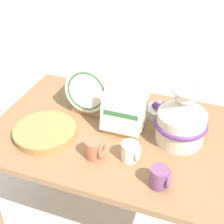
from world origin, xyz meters
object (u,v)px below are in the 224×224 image
(dish_rack_square_plates, at_px, (125,114))
(mug_plum_glaze, at_px, (160,177))
(ceramic_vase, at_px, (182,119))
(wicker_charger_stack, at_px, (45,131))
(fruit_bowl, at_px, (160,111))
(mug_cream_glaze, at_px, (131,152))
(mug_terracotta_glaze, at_px, (95,149))
(dish_rack_round_plates, at_px, (90,91))

(dish_rack_square_plates, distance_m, mug_plum_glaze, 0.40)
(ceramic_vase, bearing_deg, mug_plum_glaze, -94.37)
(wicker_charger_stack, distance_m, fruit_bowl, 0.61)
(wicker_charger_stack, xyz_separation_m, mug_plum_glaze, (0.61, -0.13, 0.03))
(ceramic_vase, xyz_separation_m, mug_plum_glaze, (-0.02, -0.32, -0.08))
(wicker_charger_stack, bearing_deg, dish_rack_square_plates, 27.20)
(mug_cream_glaze, xyz_separation_m, mug_plum_glaze, (0.16, -0.11, 0.00))
(mug_plum_glaze, bearing_deg, mug_terracotta_glaze, 167.73)
(dish_rack_round_plates, xyz_separation_m, mug_plum_glaze, (0.48, -0.42, -0.07))
(dish_rack_round_plates, bearing_deg, wicker_charger_stack, -114.02)
(wicker_charger_stack, distance_m, mug_plum_glaze, 0.62)
(dish_rack_round_plates, height_order, fruit_bowl, dish_rack_round_plates)
(ceramic_vase, relative_size, fruit_bowl, 2.12)
(wicker_charger_stack, xyz_separation_m, mug_terracotta_glaze, (0.29, -0.06, 0.03))
(mug_plum_glaze, bearing_deg, dish_rack_square_plates, 128.85)
(ceramic_vase, xyz_separation_m, wicker_charger_stack, (-0.63, -0.18, -0.11))
(mug_terracotta_glaze, xyz_separation_m, mug_plum_glaze, (0.31, -0.07, 0.00))
(dish_rack_square_plates, relative_size, wicker_charger_stack, 0.73)
(ceramic_vase, bearing_deg, dish_rack_round_plates, 168.64)
(dish_rack_round_plates, xyz_separation_m, fruit_bowl, (0.37, 0.06, -0.08))
(mug_terracotta_glaze, height_order, fruit_bowl, mug_terracotta_glaze)
(fruit_bowl, bearing_deg, ceramic_vase, -50.81)
(dish_rack_round_plates, distance_m, dish_rack_square_plates, 0.25)
(wicker_charger_stack, bearing_deg, ceramic_vase, 16.36)
(dish_rack_round_plates, xyz_separation_m, mug_terracotta_glaze, (0.17, -0.35, -0.07))
(mug_terracotta_glaze, xyz_separation_m, mug_cream_glaze, (0.16, 0.04, 0.00))
(ceramic_vase, relative_size, mug_plum_glaze, 3.29)
(dish_rack_square_plates, height_order, fruit_bowl, dish_rack_square_plates)
(ceramic_vase, height_order, mug_cream_glaze, ceramic_vase)
(ceramic_vase, bearing_deg, fruit_bowl, 129.19)
(dish_rack_square_plates, bearing_deg, dish_rack_round_plates, 155.14)
(dish_rack_square_plates, distance_m, fruit_bowl, 0.23)
(mug_terracotta_glaze, distance_m, mug_plum_glaze, 0.32)
(wicker_charger_stack, distance_m, mug_terracotta_glaze, 0.30)
(wicker_charger_stack, height_order, mug_terracotta_glaze, mug_terracotta_glaze)
(ceramic_vase, relative_size, mug_cream_glaze, 3.29)
(mug_terracotta_glaze, relative_size, fruit_bowl, 0.64)
(mug_plum_glaze, bearing_deg, wicker_charger_stack, 167.68)
(wicker_charger_stack, relative_size, mug_cream_glaze, 3.43)
(wicker_charger_stack, bearing_deg, dish_rack_round_plates, 65.98)
(mug_cream_glaze, relative_size, fruit_bowl, 0.64)
(fruit_bowl, bearing_deg, wicker_charger_stack, -145.08)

